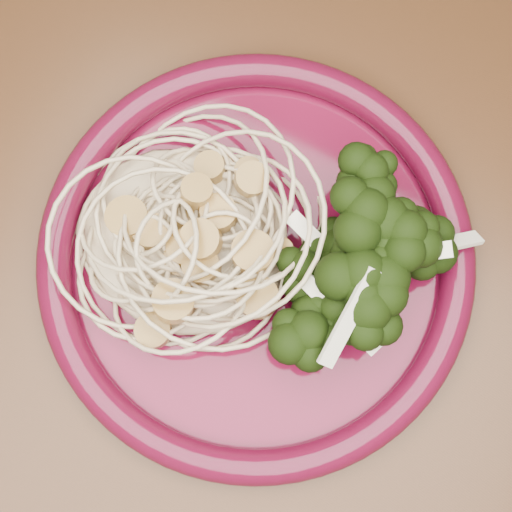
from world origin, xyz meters
name	(u,v)px	position (x,y,z in m)	size (l,w,h in m)	color
dining_table	(315,418)	(0.00, 0.00, 0.65)	(1.20, 0.80, 0.75)	#472814
dinner_plate	(256,259)	(-0.09, 0.07, 0.76)	(0.36, 0.36, 0.03)	#540920
spaghetti_pile	(184,236)	(-0.14, 0.06, 0.77)	(0.15, 0.13, 0.03)	#CAB892
scallop_cluster	(178,222)	(-0.14, 0.06, 0.81)	(0.13, 0.13, 0.04)	#AC8640
broccoli_pile	(347,275)	(-0.04, 0.09, 0.79)	(0.10, 0.17, 0.06)	black
onion_garnish	(354,265)	(-0.04, 0.09, 0.82)	(0.07, 0.11, 0.06)	beige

